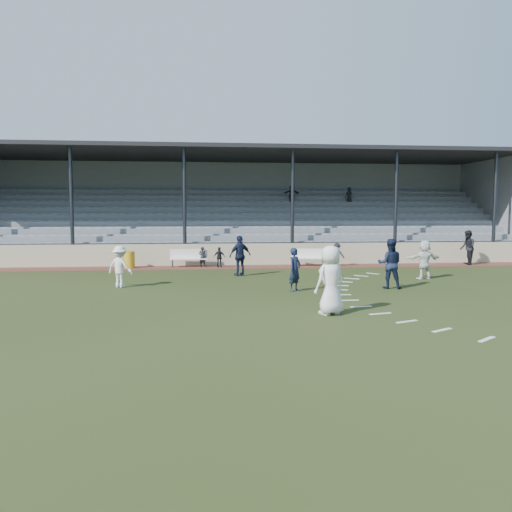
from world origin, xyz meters
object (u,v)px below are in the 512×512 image
(bench_right, at_px, (309,256))
(official, at_px, (467,248))
(trash_bin, at_px, (130,260))
(player_white_lead, at_px, (331,280))
(bench_left, at_px, (189,256))
(football, at_px, (332,307))
(player_navy_lead, at_px, (295,270))

(bench_right, relative_size, official, 1.06)
(trash_bin, distance_m, player_white_lead, 14.82)
(bench_left, height_order, football, bench_left)
(trash_bin, bearing_deg, bench_right, -0.37)
(bench_left, relative_size, trash_bin, 2.29)
(bench_left, distance_m, player_navy_lead, 9.60)
(bench_right, xyz_separation_m, official, (8.90, -0.26, 0.40))
(trash_bin, relative_size, football, 3.83)
(trash_bin, distance_m, football, 14.47)
(player_white_lead, bearing_deg, bench_left, -96.45)
(football, distance_m, official, 16.08)
(player_navy_lead, bearing_deg, bench_right, 30.19)
(player_white_lead, bearing_deg, football, -136.25)
(trash_bin, distance_m, official, 18.52)
(bench_right, bearing_deg, player_white_lead, -89.50)
(football, distance_m, player_navy_lead, 3.88)
(bench_right, height_order, football, bench_right)
(football, xyz_separation_m, player_navy_lead, (-0.45, 3.79, 0.70))
(bench_left, xyz_separation_m, football, (4.65, -12.42, -0.47))
(trash_bin, bearing_deg, official, -0.99)
(player_white_lead, distance_m, player_navy_lead, 4.33)
(football, xyz_separation_m, official, (10.78, 11.91, 0.87))
(bench_left, height_order, player_white_lead, player_white_lead)
(bench_left, distance_m, football, 13.27)
(bench_right, height_order, player_white_lead, player_white_lead)
(football, bearing_deg, bench_right, 81.20)
(bench_right, relative_size, player_navy_lead, 1.26)
(bench_left, relative_size, official, 1.04)
(trash_bin, height_order, player_white_lead, player_white_lead)
(player_white_lead, height_order, player_navy_lead, player_white_lead)
(trash_bin, height_order, player_navy_lead, player_navy_lead)
(bench_right, relative_size, player_white_lead, 1.02)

